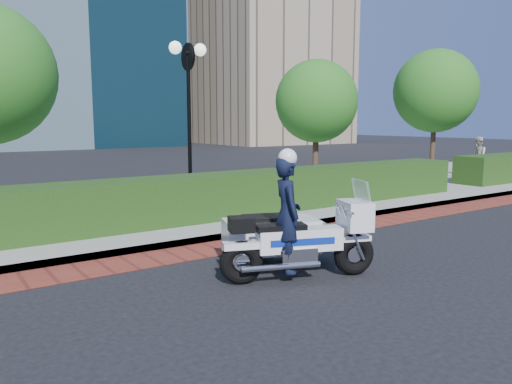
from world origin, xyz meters
TOP-DOWN VIEW (x-y plane):
  - ground at (0.00, 0.00)m, footprint 120.00×120.00m
  - brick_strip at (0.00, 1.50)m, footprint 60.00×1.00m
  - sidewalk at (0.00, 6.00)m, footprint 60.00×8.00m
  - hedge_main at (0.00, 3.60)m, footprint 18.00×1.20m
  - lamppost at (1.00, 5.20)m, footprint 1.02×0.70m
  - tree_c at (6.50, 6.50)m, footprint 2.80×2.80m
  - tree_d at (13.00, 6.50)m, footprint 3.40×3.40m
  - tower_right at (28.00, 38.00)m, footprint 14.00×12.00m
  - police_motorcycle at (-0.25, -0.45)m, footprint 2.37×2.15m
  - pedestrian at (13.77, 4.92)m, footprint 1.00×0.95m

SIDE VIEW (x-z plane):
  - ground at x=0.00m, z-range 0.00..0.00m
  - brick_strip at x=0.00m, z-range 0.00..0.01m
  - sidewalk at x=0.00m, z-range 0.00..0.15m
  - hedge_main at x=0.00m, z-range 0.15..1.15m
  - police_motorcycle at x=-0.25m, z-range -0.31..1.68m
  - pedestrian at x=13.77m, z-range 0.15..1.77m
  - lamppost at x=1.00m, z-range 0.85..5.06m
  - tree_c at x=6.50m, z-range 0.90..5.20m
  - tree_d at x=13.00m, z-range 1.03..6.19m
  - tower_right at x=28.00m, z-range 0.00..28.00m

